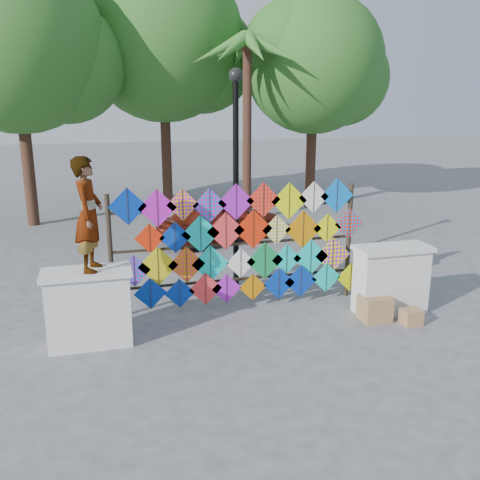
{
  "coord_description": "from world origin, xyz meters",
  "views": [
    {
      "loc": [
        -2.39,
        -8.53,
        3.93
      ],
      "look_at": [
        0.02,
        0.6,
        1.38
      ],
      "focal_mm": 40.0,
      "sensor_mm": 36.0,
      "label": 1
    }
  ],
  "objects_px": {
    "vendor_woman": "(89,214)",
    "sedan": "(220,219)",
    "lamppost": "(236,159)",
    "kite_rack": "(243,245)"
  },
  "relations": [
    {
      "from": "sedan",
      "to": "lamppost",
      "type": "bearing_deg",
      "value": 148.88
    },
    {
      "from": "vendor_woman",
      "to": "kite_rack",
      "type": "bearing_deg",
      "value": -58.97
    },
    {
      "from": "kite_rack",
      "to": "vendor_woman",
      "type": "relative_size",
      "value": 2.77
    },
    {
      "from": "kite_rack",
      "to": "sedan",
      "type": "height_order",
      "value": "kite_rack"
    },
    {
      "from": "vendor_woman",
      "to": "sedan",
      "type": "xyz_separation_m",
      "value": [
        3.37,
        5.83,
        -1.56
      ]
    },
    {
      "from": "sedan",
      "to": "lamppost",
      "type": "xyz_separation_m",
      "value": [
        -0.47,
        -3.63,
        2.08
      ]
    },
    {
      "from": "lamppost",
      "to": "vendor_woman",
      "type": "bearing_deg",
      "value": -142.79
    },
    {
      "from": "vendor_woman",
      "to": "lamppost",
      "type": "relative_size",
      "value": 0.4
    },
    {
      "from": "lamppost",
      "to": "sedan",
      "type": "bearing_deg",
      "value": 82.65
    },
    {
      "from": "kite_rack",
      "to": "vendor_woman",
      "type": "bearing_deg",
      "value": -161.18
    }
  ]
}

